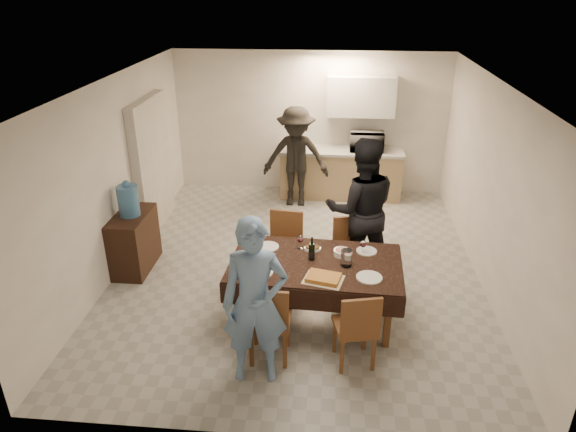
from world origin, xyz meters
name	(u,v)px	position (x,y,z in m)	size (l,w,h in m)	color
floor	(298,267)	(0.00, 0.00, 0.00)	(5.00, 6.00, 0.02)	#A8A8A3
ceiling	(299,82)	(0.00, 0.00, 2.60)	(5.00, 6.00, 0.02)	white
wall_back	(310,123)	(0.00, 3.00, 1.30)	(5.00, 0.02, 2.60)	white
wall_front	(272,319)	(0.00, -3.00, 1.30)	(5.00, 0.02, 2.60)	white
wall_left	(116,176)	(-2.50, 0.00, 1.30)	(0.02, 6.00, 2.60)	white
wall_right	(492,188)	(2.50, 0.00, 1.30)	(0.02, 6.00, 2.60)	white
stub_partition	(152,164)	(-2.42, 1.20, 1.05)	(0.15, 1.40, 2.10)	silver
kitchen_base_cabinet	(340,174)	(0.60, 2.68, 0.43)	(2.20, 0.60, 0.86)	tan
kitchen_worktop	(342,151)	(0.60, 2.68, 0.89)	(2.24, 0.64, 0.05)	#ACACA7
upper_cabinet	(361,96)	(0.90, 2.82, 1.85)	(1.20, 0.34, 0.70)	silver
dining_table	(316,265)	(0.29, -1.17, 0.74)	(2.03, 1.25, 0.77)	black
chair_near_left	(268,316)	(-0.16, -2.01, 0.59)	(0.44, 0.44, 0.52)	brown
chair_near_right	(356,323)	(0.74, -2.00, 0.56)	(0.50, 0.50, 0.50)	brown
chair_far_left	(283,246)	(-0.16, -0.51, 0.60)	(0.49, 0.49, 0.53)	brown
chair_far_right	(352,251)	(0.74, -0.50, 0.57)	(0.53, 0.53, 0.51)	brown
console	(134,242)	(-2.28, -0.21, 0.41)	(0.44, 0.89, 0.82)	#311D10
water_jug	(128,201)	(-2.28, -0.21, 1.03)	(0.28, 0.28, 0.42)	#4C87C1
wine_bottle	(312,249)	(0.24, -1.12, 0.92)	(0.07, 0.07, 0.29)	black
water_pitcher	(346,258)	(0.64, -1.22, 0.87)	(0.13, 0.13, 0.20)	white
savoury_tart	(323,278)	(0.39, -1.55, 0.80)	(0.42, 0.31, 0.05)	#C97F3B
salad_bowl	(342,253)	(0.59, -0.99, 0.81)	(0.19, 0.19, 0.07)	white
mushroom_dish	(312,249)	(0.24, -0.89, 0.79)	(0.19, 0.19, 0.03)	white
wine_glass_a	(266,263)	(-0.26, -1.42, 0.87)	(0.09, 0.09, 0.20)	white
wine_glass_b	(363,247)	(0.84, -0.92, 0.86)	(0.08, 0.08, 0.17)	white
wine_glass_c	(300,242)	(0.09, -0.87, 0.86)	(0.08, 0.08, 0.18)	white
plate_near_left	(261,272)	(-0.31, -1.47, 0.78)	(0.28, 0.28, 0.02)	white
plate_near_right	(369,278)	(0.89, -1.47, 0.78)	(0.29, 0.29, 0.02)	white
plate_far_left	(268,247)	(-0.31, -0.87, 0.78)	(0.28, 0.28, 0.02)	white
plate_far_right	(367,251)	(0.89, -0.87, 0.78)	(0.25, 0.25, 0.01)	white
microwave	(367,141)	(1.05, 2.68, 1.08)	(0.60, 0.40, 0.33)	silver
person_near	(255,303)	(-0.26, -2.22, 0.89)	(0.65, 0.43, 1.78)	#678CB8
person_far	(361,210)	(0.84, -0.12, 0.98)	(0.95, 0.74, 1.96)	black
person_kitchen	(296,157)	(-0.20, 2.23, 0.89)	(1.15, 0.66, 1.78)	black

